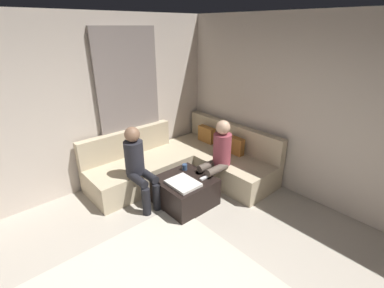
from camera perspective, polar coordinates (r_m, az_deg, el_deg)
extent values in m
cube|color=beige|center=(4.19, 29.55, 4.38)|extent=(6.00, 0.12, 2.70)
cube|color=beige|center=(4.41, -28.39, 5.44)|extent=(0.12, 6.00, 2.70)
cube|color=gray|center=(4.79, -12.78, 7.68)|extent=(0.06, 1.10, 2.50)
cube|color=#C6B593|center=(5.02, 5.50, -3.87)|extent=(2.10, 0.85, 0.42)
cube|color=#C6B593|center=(5.09, 8.44, 1.74)|extent=(2.10, 0.14, 0.45)
cube|color=#C6B593|center=(4.75, -10.84, -5.91)|extent=(0.85, 1.70, 0.42)
cube|color=#C6B593|center=(4.84, -13.42, 0.19)|extent=(0.14, 1.70, 0.45)
cube|color=#B27233|center=(5.31, 3.02, 1.71)|extent=(0.36, 0.12, 0.36)
cube|color=#B27233|center=(4.88, 8.77, -0.58)|extent=(0.36, 0.12, 0.36)
cube|color=black|center=(4.19, -1.43, -9.74)|extent=(0.76, 0.76, 0.42)
cube|color=white|center=(3.94, -1.86, -8.16)|extent=(0.44, 0.36, 0.04)
cylinder|color=#334C72|center=(4.30, -1.53, -4.80)|extent=(0.08, 0.08, 0.10)
cube|color=white|center=(4.09, 2.56, -7.04)|extent=(0.05, 0.15, 0.02)
cylinder|color=brown|center=(4.24, 3.15, -9.38)|extent=(0.12, 0.12, 0.42)
cylinder|color=brown|center=(4.34, 1.47, -8.43)|extent=(0.12, 0.12, 0.42)
cylinder|color=brown|center=(4.22, 5.18, -5.30)|extent=(0.12, 0.40, 0.12)
cylinder|color=brown|center=(4.33, 3.45, -4.45)|extent=(0.12, 0.40, 0.12)
cylinder|color=#993F4C|center=(4.30, 6.27, -1.08)|extent=(0.28, 0.28, 0.50)
sphere|color=#D8AD8C|center=(4.16, 6.48, 3.44)|extent=(0.22, 0.22, 0.22)
cylinder|color=black|center=(4.10, -7.31, -10.80)|extent=(0.12, 0.12, 0.42)
cylinder|color=black|center=(4.02, -9.46, -11.70)|extent=(0.12, 0.12, 0.42)
cylinder|color=black|center=(4.10, -9.11, -6.45)|extent=(0.40, 0.12, 0.12)
cylinder|color=black|center=(4.02, -11.27, -7.25)|extent=(0.40, 0.12, 0.12)
cylinder|color=#26262D|center=(4.10, -11.91, -2.73)|extent=(0.28, 0.28, 0.50)
sphere|color=#8C664C|center=(3.96, -12.34, 1.95)|extent=(0.22, 0.22, 0.22)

